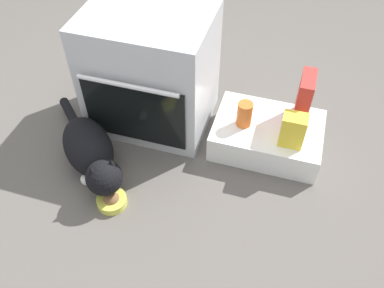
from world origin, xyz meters
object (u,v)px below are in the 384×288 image
Objects in this scene: pantry_cabinet at (267,135)px; food_bowl at (112,200)px; cat at (91,152)px; cereal_box at (304,99)px; oven at (151,71)px; sauce_jar at (244,114)px; snack_bag at (293,130)px.

food_bowl is at bearing -137.24° from pantry_cabinet.
cat is 2.27× the size of cereal_box.
oven is 0.72m from food_bowl.
food_bowl is 1.10m from cereal_box.
pantry_cabinet is 0.90m from food_bowl.
oven is 0.56m from sauce_jar.
sauce_jar is 0.31m from cereal_box.
oven is 0.81m from snack_bag.
snack_bag is (0.26, -0.06, 0.02)m from sauce_jar.
sauce_jar is (-0.13, -0.03, 0.15)m from pantry_cabinet.
food_bowl is at bearing -146.76° from snack_bag.
oven reaches higher than food_bowl.
cat is (-0.84, -0.43, 0.05)m from pantry_cabinet.
sauce_jar is at bearing -156.29° from cereal_box.
pantry_cabinet is at bearing 72.04° from cat.
oven is at bearing 115.94° from cat.
cereal_box is 0.19m from snack_bag.
cereal_box is at bearing 31.91° from pantry_cabinet.
food_bowl is 1.06× the size of sauce_jar.
pantry_cabinet is 0.20m from sauce_jar.
pantry_cabinet is 3.19× the size of snack_bag.
oven is at bearing 172.14° from sauce_jar.
cat is at bearing -108.96° from oven.
pantry_cabinet is at bearing 141.75° from snack_bag.
oven is 1.05× the size of cat.
snack_bag reaches higher than pantry_cabinet.
cat is 0.81m from sauce_jar.
sauce_jar is at bearing -166.56° from pantry_cabinet.
sauce_jar is (0.70, 0.40, 0.10)m from cat.
snack_bag reaches higher than food_bowl.
pantry_cabinet is 0.28m from cereal_box.
cereal_box is 1.56× the size of snack_bag.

